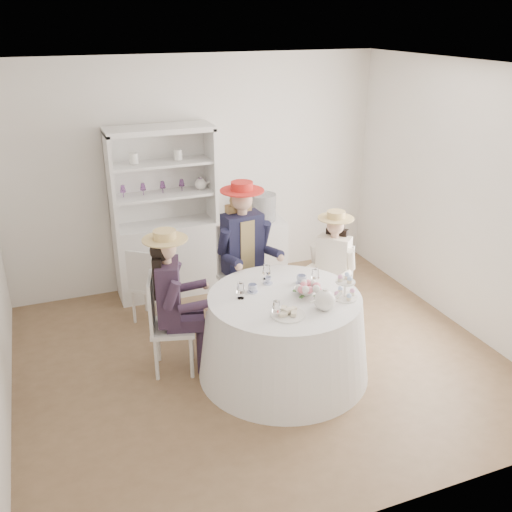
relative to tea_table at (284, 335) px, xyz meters
name	(u,v)px	position (x,y,z in m)	size (l,w,h in m)	color
ground	(260,359)	(-0.13, 0.27, -0.39)	(4.50, 4.50, 0.00)	brown
ceiling	(261,68)	(-0.13, 0.27, 2.31)	(4.50, 4.50, 0.00)	white
wall_back	(197,174)	(-0.13, 2.27, 0.96)	(4.50, 4.50, 0.00)	silver
wall_front	(388,341)	(-0.13, -1.73, 0.96)	(4.50, 4.50, 0.00)	silver
wall_right	(466,201)	(2.12, 0.27, 0.96)	(4.50, 4.50, 0.00)	silver
tea_table	(284,335)	(0.00, 0.00, 0.00)	(1.57, 1.57, 0.79)	white
hutch	(166,237)	(-0.60, 2.04, 0.31)	(1.17, 0.44, 1.98)	silver
side_table	(262,249)	(0.59, 1.98, 0.00)	(0.50, 0.50, 0.78)	silver
hatbox	(263,207)	(0.59, 1.98, 0.55)	(0.32, 0.32, 0.32)	black
guest_left	(171,294)	(-0.92, 0.41, 0.40)	(0.56, 0.53, 1.40)	silver
guest_mid	(244,246)	(-0.01, 1.01, 0.49)	(0.58, 0.60, 1.56)	silver
guest_right	(333,264)	(0.81, 0.60, 0.33)	(0.55, 0.54, 1.29)	silver
spare_chair	(147,283)	(-0.97, 1.40, 0.07)	(0.49, 0.49, 0.85)	silver
teacup_a	(253,289)	(-0.23, 0.18, 0.43)	(0.09, 0.09, 0.07)	white
teacup_b	(268,281)	(-0.04, 0.29, 0.43)	(0.06, 0.06, 0.06)	white
teacup_c	(301,280)	(0.25, 0.19, 0.43)	(0.09, 0.09, 0.07)	white
flower_bowl	(306,291)	(0.20, -0.02, 0.42)	(0.20, 0.20, 0.05)	white
flower_arrangement	(308,288)	(0.18, -0.08, 0.48)	(0.18, 0.18, 0.07)	pink
table_teapot	(325,300)	(0.22, -0.33, 0.48)	(0.26, 0.18, 0.19)	white
sandwich_plate	(288,314)	(-0.11, -0.33, 0.41)	(0.29, 0.29, 0.06)	white
cupcake_stand	(345,289)	(0.48, -0.21, 0.48)	(0.23, 0.23, 0.22)	white
stemware_set	(285,289)	(0.00, 0.00, 0.47)	(0.82, 0.79, 0.15)	white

